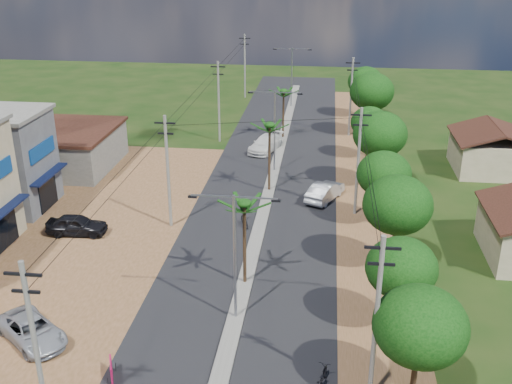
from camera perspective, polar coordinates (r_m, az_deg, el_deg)
ground at (r=36.40m, az=-1.94°, el=-11.99°), size 160.00×160.00×0.00m
road at (r=49.37m, az=0.68°, el=-2.12°), size 12.00×110.00×0.04m
median at (r=52.06m, az=1.04°, el=-0.67°), size 1.00×90.00×0.18m
dirt_lot_west at (r=47.22m, az=-18.77°, el=-4.62°), size 18.00×46.00×0.04m
dirt_shoulder_east at (r=49.28m, az=10.56°, el=-2.58°), size 5.00×90.00×0.03m
low_shed at (r=62.33m, az=-17.98°, el=4.02°), size 10.40×10.40×3.95m
house_east_far at (r=62.56m, az=21.61°, el=4.00°), size 7.60×7.50×4.60m
tree_east_a at (r=28.99m, az=15.37°, el=-12.24°), size 4.40×4.40×6.37m
tree_east_b at (r=34.20m, az=13.68°, el=-7.04°), size 4.00×4.00×5.83m
tree_east_c at (r=40.16m, az=13.33°, el=-1.21°), size 4.60×4.60×6.83m
tree_east_d at (r=46.78m, az=12.09°, el=1.66°), size 4.20×4.20×6.13m
tree_east_e at (r=54.11m, az=11.73°, el=5.40°), size 4.80×4.80×7.14m
tree_east_f at (r=62.06m, az=10.76°, el=6.52°), size 3.80×3.80×5.52m
tree_east_g at (r=69.51m, az=10.98°, el=9.37°), size 5.00×5.00×7.38m
tree_east_h at (r=77.41m, az=10.37°, el=10.29°), size 4.40×4.40×6.52m
palm_median_near at (r=37.15m, az=-1.13°, el=-1.43°), size 2.00×2.00×6.15m
palm_median_mid at (r=51.96m, az=1.31°, el=6.09°), size 2.00×2.00×6.55m
palm_median_far at (r=67.54m, az=2.66°, el=9.40°), size 2.00×2.00×5.85m
streetlight_near at (r=33.92m, az=-2.05°, el=-5.32°), size 5.10×0.18×8.00m
streetlight_mid at (r=57.05m, az=1.80°, el=6.43°), size 5.10×0.18×8.00m
streetlight_far at (r=81.30m, az=3.42°, el=11.30°), size 5.10×0.18×8.00m
utility_pole_w_a at (r=27.84m, az=-20.23°, el=-13.85°), size 1.60×0.24×9.00m
utility_pole_w_b at (r=46.06m, az=-8.40°, el=2.15°), size 1.60×0.24×9.00m
utility_pole_w_c at (r=66.60m, az=-3.57°, el=8.74°), size 1.60×0.24×9.00m
utility_pole_w_d at (r=86.87m, az=-1.07°, el=12.05°), size 1.60×0.24×9.00m
utility_pole_e_a at (r=28.58m, az=11.38°, el=-11.72°), size 1.60×0.24×9.00m
utility_pole_e_b at (r=48.36m, az=9.71°, el=3.07°), size 1.60×0.24×9.00m
utility_pole_e_c at (r=69.49m, az=9.03°, el=9.09°), size 1.60×0.24×9.00m
car_silver_mid at (r=52.11m, az=6.58°, el=0.04°), size 3.53×5.10×1.59m
car_white_far at (r=64.27m, az=0.92°, el=4.60°), size 3.84×5.96×1.61m
car_parked_silver at (r=36.43m, az=-20.56°, el=-12.29°), size 5.35×4.86×1.39m
car_parked_dark at (r=47.71m, az=-16.69°, el=-3.05°), size 4.67×2.11×1.56m
moto_rider_east at (r=31.71m, az=6.33°, el=-17.12°), size 0.97×1.88×0.94m
moto_rider_west_a at (r=47.14m, az=-1.09°, el=-2.74°), size 1.33×1.95×0.97m
moto_rider_west_b at (r=68.92m, az=1.59°, el=5.55°), size 0.73×1.59×0.92m
roadside_sign at (r=32.66m, az=-13.61°, el=-16.19°), size 0.55×1.23×1.08m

